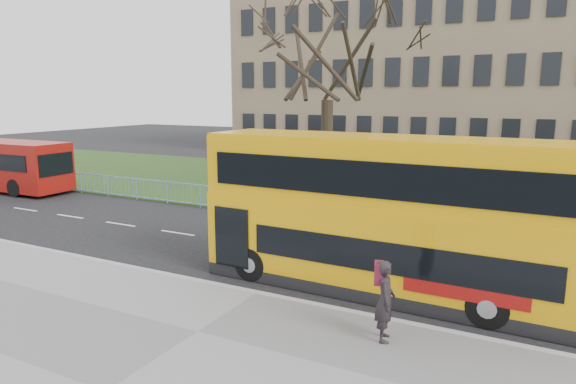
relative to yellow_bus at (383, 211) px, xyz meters
The scene contains 8 objects.
ground 3.56m from the yellow_bus, behind, with size 120.00×120.00×0.00m, color black.
kerb 4.00m from the yellow_bus, 144.97° to the right, with size 80.00×0.20×0.14m, color #97979A.
grass_verge 14.35m from the yellow_bus, 101.23° to the left, with size 80.00×15.40×0.08m, color #1F3814.
guard_railing 7.00m from the yellow_bus, 113.97° to the left, with size 40.00×0.12×1.10m, color #78A1D5, non-canonical shape.
bare_tree 11.82m from the yellow_bus, 120.94° to the left, with size 8.24×8.24×11.77m, color black, non-canonical shape.
civic_building 35.79m from the yellow_bus, 102.64° to the left, with size 30.00×15.00×14.00m, color #7B634E.
yellow_bus is the anchor object (origin of this frame).
pedestrian 3.38m from the yellow_bus, 71.56° to the right, with size 0.64×0.42×1.76m, color black.
Camera 1 is at (6.63, -12.55, 5.24)m, focal length 32.00 mm.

